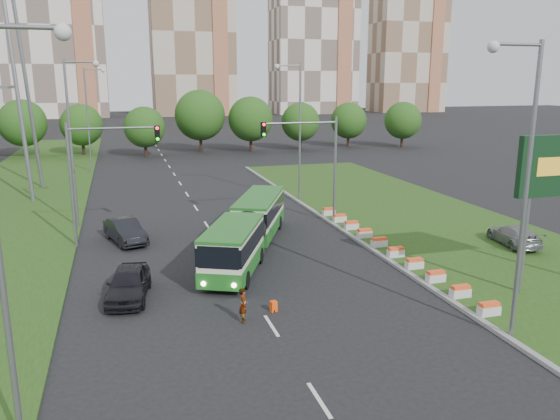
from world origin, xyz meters
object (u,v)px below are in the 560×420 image
object	(u,v)px
car_left_near	(129,283)
pedestrian	(243,305)
traffic_mast_median	(315,154)
traffic_mast_left	(97,164)
articulated_bus	(244,229)
car_left_far	(125,231)
car_median	(514,235)
shopping_trolley	(274,306)

from	to	relation	value
car_left_near	pedestrian	bearing A→B (deg)	-32.17
traffic_mast_median	traffic_mast_left	distance (m)	15.19
articulated_bus	traffic_mast_left	bearing A→B (deg)	178.60
traffic_mast_left	articulated_bus	bearing A→B (deg)	-26.13
car_left_far	traffic_mast_left	bearing A→B (deg)	168.58
car_median	traffic_mast_median	bearing A→B (deg)	-31.62
traffic_mast_left	car_median	xyz separation A→B (m)	(25.62, -8.12, -4.54)
traffic_mast_left	car_left_near	world-z (taller)	traffic_mast_left
car_left_far	shopping_trolley	xyz separation A→B (m)	(6.41, -13.70, -0.53)
traffic_mast_median	shopping_trolley	world-z (taller)	traffic_mast_median
articulated_bus	car_left_near	distance (m)	9.22
articulated_bus	shopping_trolley	size ratio (longest dim) A/B	29.53
articulated_bus	car_left_far	xyz separation A→B (m)	(-7.13, 4.37, -0.74)
car_left_far	pedestrian	size ratio (longest dim) A/B	2.98
car_left_far	car_median	distance (m)	25.51
traffic_mast_median	articulated_bus	size ratio (longest dim) A/B	0.53
pedestrian	articulated_bus	bearing A→B (deg)	-2.27
traffic_mast_median	car_median	distance (m)	14.60
traffic_mast_median	car_median	xyz separation A→B (m)	(10.46, -9.12, -4.54)
car_left_near	pedestrian	world-z (taller)	car_left_near
pedestrian	shopping_trolley	size ratio (longest dim) A/B	3.10
articulated_bus	car_left_near	world-z (taller)	articulated_bus
articulated_bus	car_median	size ratio (longest dim) A/B	3.34
traffic_mast_median	car_left_near	size ratio (longest dim) A/B	1.71
traffic_mast_left	car_left_near	size ratio (longest dim) A/B	1.71
traffic_mast_median	car_left_far	world-z (taller)	traffic_mast_median
pedestrian	shopping_trolley	bearing A→B (deg)	-56.31
car_left_far	pedestrian	world-z (taller)	pedestrian
car_median	pedestrian	size ratio (longest dim) A/B	2.85
articulated_bus	car_left_far	distance (m)	8.39
car_left_near	car_left_far	world-z (taller)	car_left_near
car_left_near	traffic_mast_left	bearing A→B (deg)	107.34
traffic_mast_median	car_left_near	xyz separation A→B (m)	(-13.70, -10.99, -4.55)
traffic_mast_left	car_left_far	distance (m)	4.81
articulated_bus	pedestrian	xyz separation A→B (m)	(-2.31, -10.00, -0.73)
traffic_mast_median	pedestrian	distance (m)	18.20
car_left_far	pedestrian	bearing A→B (deg)	-88.35
car_median	shopping_trolley	xyz separation A→B (m)	(-17.73, -5.44, -0.55)
car_median	shopping_trolley	size ratio (longest dim) A/B	8.83
pedestrian	shopping_trolley	distance (m)	1.81
articulated_bus	traffic_mast_median	bearing A→B (deg)	63.32
traffic_mast_left	car_left_far	xyz separation A→B (m)	(1.48, 0.14, -4.57)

